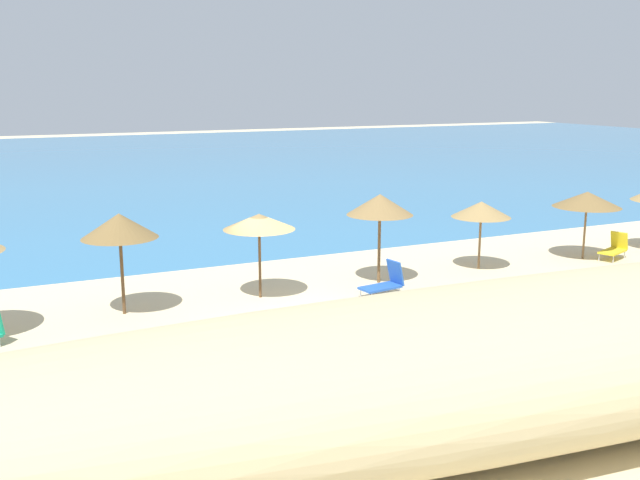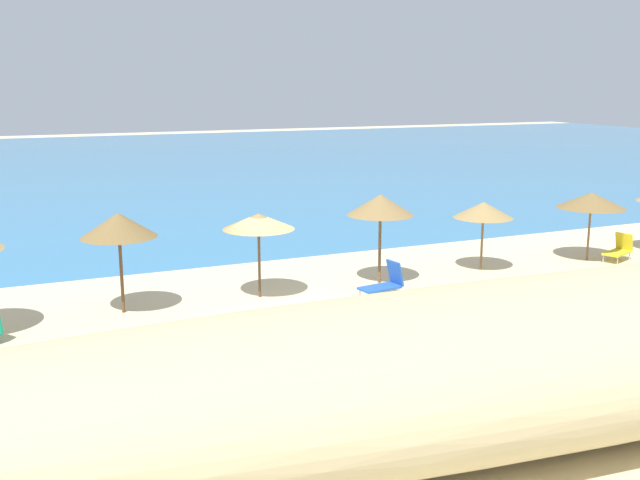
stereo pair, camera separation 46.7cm
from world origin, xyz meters
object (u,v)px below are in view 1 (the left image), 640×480
beach_umbrella_5 (380,205)px  lounge_chair_1 (385,282)px  beach_umbrella_6 (481,209)px  beach_umbrella_3 (119,226)px  beach_umbrella_4 (259,222)px  beach_umbrella_7 (587,199)px  lounge_chair_2 (615,248)px

beach_umbrella_5 → lounge_chair_1: beach_umbrella_5 is taller
beach_umbrella_6 → lounge_chair_1: 5.22m
beach_umbrella_3 → lounge_chair_1: (7.67, -1.61, -2.12)m
beach_umbrella_3 → lounge_chair_1: beach_umbrella_3 is taller
beach_umbrella_4 → beach_umbrella_5: bearing=-0.4°
beach_umbrella_7 → lounge_chair_1: size_ratio=1.78×
beach_umbrella_4 → beach_umbrella_7: bearing=-1.6°
beach_umbrella_6 → lounge_chair_1: beach_umbrella_6 is taller
beach_umbrella_5 → lounge_chair_2: (9.64, -0.86, -2.18)m
beach_umbrella_4 → lounge_chair_2: bearing=-3.7°
beach_umbrella_4 → beach_umbrella_7: 12.79m
beach_umbrella_5 → beach_umbrella_6: beach_umbrella_5 is taller
beach_umbrella_4 → beach_umbrella_5: (4.16, -0.03, 0.23)m
beach_umbrella_3 → beach_umbrella_4: 4.11m
beach_umbrella_5 → lounge_chair_2: bearing=-5.1°
beach_umbrella_6 → beach_umbrella_5: bearing=-179.2°
beach_umbrella_5 → beach_umbrella_6: 4.13m
beach_umbrella_5 → beach_umbrella_7: (8.62, -0.32, -0.36)m
lounge_chair_1 → beach_umbrella_5: bearing=-30.6°
beach_umbrella_3 → beach_umbrella_4: size_ratio=1.12×
beach_umbrella_4 → beach_umbrella_6: beach_umbrella_4 is taller
beach_umbrella_7 → beach_umbrella_6: bearing=175.2°
beach_umbrella_3 → beach_umbrella_7: beach_umbrella_3 is taller
beach_umbrella_5 → beach_umbrella_3: bearing=179.0°
beach_umbrella_3 → beach_umbrella_6: beach_umbrella_3 is taller
beach_umbrella_4 → lounge_chair_1: 4.32m
beach_umbrella_6 → lounge_chair_2: beach_umbrella_6 is taller
lounge_chair_1 → lounge_chair_2: size_ratio=1.00×
beach_umbrella_4 → beach_umbrella_5: 4.16m
beach_umbrella_3 → beach_umbrella_5: (8.26, -0.15, 0.05)m
lounge_chair_1 → lounge_chair_2: (10.23, 0.60, -0.02)m
beach_umbrella_5 → lounge_chair_2: size_ratio=2.06×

